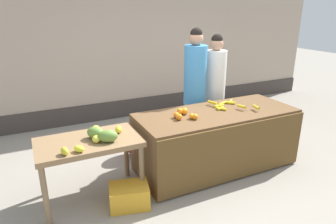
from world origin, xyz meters
TOP-DOWN VIEW (x-y plane):
  - ground_plane at (0.00, 0.00)m, footprint 24.00×24.00m
  - market_wall_back at (0.00, 2.63)m, footprint 9.12×0.23m
  - fruit_stall_counter at (0.33, -0.01)m, footprint 2.20×0.91m
  - side_table_wooden at (-1.40, 0.00)m, footprint 1.15×0.67m
  - banana_bunch_pile at (0.58, 0.11)m, footprint 0.51×0.58m
  - orange_pile at (-0.18, 0.02)m, footprint 0.27×0.33m
  - mango_papaya_pile at (-1.29, -0.07)m, footprint 0.77×0.60m
  - vendor_woman_blue_shirt at (0.38, 0.69)m, footprint 0.34×0.34m
  - vendor_woman_white_shirt at (0.80, 0.76)m, footprint 0.34×0.34m
  - produce_crate at (-1.07, -0.35)m, footprint 0.50×0.42m
  - produce_sack at (-0.58, 0.78)m, footprint 0.44×0.46m

SIDE VIEW (x-z plane):
  - ground_plane at x=0.00m, z-range 0.00..0.00m
  - produce_crate at x=-1.07m, z-range 0.00..0.26m
  - produce_sack at x=-0.58m, z-range 0.00..0.56m
  - fruit_stall_counter at x=0.33m, z-range 0.00..0.82m
  - side_table_wooden at x=-1.40m, z-range 0.28..1.03m
  - mango_papaya_pile at x=-1.29m, z-range 0.74..0.88m
  - banana_bunch_pile at x=0.58m, z-range 0.82..0.88m
  - orange_pile at x=-0.18m, z-range 0.82..0.91m
  - vendor_woman_white_shirt at x=0.80m, z-range 0.01..1.78m
  - vendor_woman_blue_shirt at x=0.38m, z-range 0.01..1.89m
  - market_wall_back at x=0.00m, z-range -0.03..3.47m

